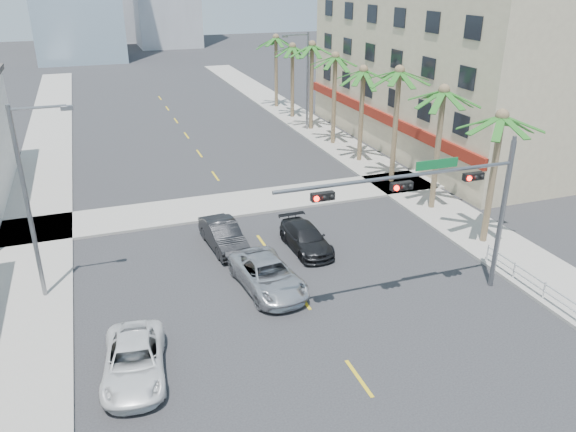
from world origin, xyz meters
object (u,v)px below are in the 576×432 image
at_px(traffic_signal_mast, 446,196).
at_px(car_parked_far, 134,361).
at_px(car_lane_left, 223,235).
at_px(car_lane_center, 268,275).
at_px(car_lane_right, 306,238).

xyz_separation_m(traffic_signal_mast, car_parked_far, (-13.58, -1.02, -4.40)).
relative_size(car_lane_left, car_lane_center, 0.86).
height_order(traffic_signal_mast, car_lane_left, traffic_signal_mast).
relative_size(car_lane_left, car_lane_right, 0.99).
relative_size(car_lane_center, car_lane_right, 1.16).
bearing_deg(traffic_signal_mast, car_parked_far, -175.72).
height_order(traffic_signal_mast, car_lane_right, traffic_signal_mast).
bearing_deg(car_lane_left, traffic_signal_mast, -51.48).
height_order(traffic_signal_mast, car_lane_center, traffic_signal_mast).
bearing_deg(car_parked_far, car_lane_center, 40.75).
bearing_deg(traffic_signal_mast, car_lane_right, 119.61).
height_order(car_lane_left, car_lane_center, car_lane_left).
bearing_deg(car_lane_center, car_parked_far, -152.23).
bearing_deg(car_lane_center, car_lane_left, 95.00).
bearing_deg(car_lane_center, car_lane_right, 40.02).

